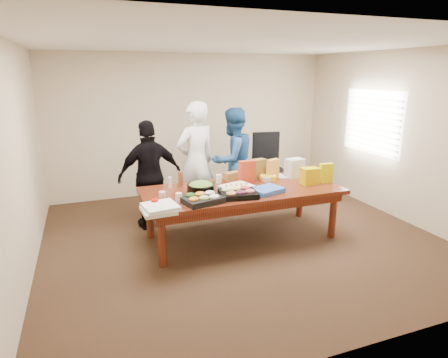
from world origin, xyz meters
name	(u,v)px	position (x,y,z in m)	size (l,w,h in m)	color
floor	(241,238)	(0.00, 0.00, -0.01)	(5.50, 5.00, 0.02)	#47301E
ceiling	(244,42)	(0.00, 0.00, 2.71)	(5.50, 5.00, 0.02)	white
wall_back	(193,124)	(0.00, 2.50, 1.35)	(5.50, 0.04, 2.70)	beige
wall_front	(368,204)	(0.00, -2.50, 1.35)	(5.50, 0.04, 2.70)	beige
wall_left	(19,163)	(-2.75, 0.00, 1.35)	(0.04, 5.00, 2.70)	beige
wall_right	(398,136)	(2.75, 0.00, 1.35)	(0.04, 5.00, 2.70)	beige
window_panel	(372,122)	(2.72, 0.60, 1.50)	(0.03, 1.40, 1.10)	white
window_blinds	(370,122)	(2.68, 0.60, 1.50)	(0.04, 1.36, 1.00)	beige
conference_table	(241,213)	(0.00, 0.00, 0.38)	(2.80, 1.20, 0.75)	#4C1C0F
office_chair	(271,170)	(1.15, 1.33, 0.61)	(0.62, 0.62, 1.21)	black
person_center	(196,162)	(-0.38, 0.98, 0.96)	(0.70, 0.46, 1.91)	white
person_right	(233,160)	(0.32, 1.15, 0.89)	(0.87, 0.67, 1.78)	#23518D
person_left	(150,175)	(-1.14, 0.86, 0.83)	(0.98, 0.41, 1.67)	black
veggie_tray	(202,200)	(-0.70, -0.36, 0.79)	(0.48, 0.38, 0.07)	black
fruit_tray	(238,194)	(-0.18, -0.31, 0.79)	(0.48, 0.38, 0.07)	black
sheet_cake	(236,188)	(-0.11, -0.06, 0.79)	(0.43, 0.32, 0.07)	white
salad_bowl	(201,188)	(-0.60, 0.02, 0.81)	(0.38, 0.38, 0.12)	black
chip_bag_blue	(267,190)	(0.26, -0.27, 0.78)	(0.42, 0.31, 0.06)	blue
chip_bag_red	(247,172)	(0.17, 0.20, 0.92)	(0.24, 0.10, 0.35)	red
chip_bag_yellow	(326,173)	(1.30, -0.14, 0.90)	(0.19, 0.08, 0.29)	#EEF302
chip_bag_orange	(273,169)	(0.65, 0.31, 0.90)	(0.20, 0.09, 0.31)	gold
mayo_jar	(219,179)	(-0.21, 0.38, 0.81)	(0.08, 0.08, 0.13)	white
mustard_bottle	(252,176)	(0.29, 0.28, 0.83)	(0.06, 0.06, 0.16)	#D9A408
dressing_bottle	(181,179)	(-0.78, 0.42, 0.86)	(0.07, 0.07, 0.22)	brown
ranch_bottle	(170,182)	(-0.94, 0.39, 0.83)	(0.05, 0.05, 0.16)	silver
banana_bunch	(268,178)	(0.54, 0.26, 0.79)	(0.24, 0.14, 0.08)	yellow
bread_loaf	(232,176)	(0.06, 0.52, 0.80)	(0.27, 0.12, 0.11)	olive
kraft_bag	(258,169)	(0.46, 0.43, 0.90)	(0.23, 0.13, 0.30)	brown
red_cup	(155,204)	(-1.30, -0.37, 0.81)	(0.09, 0.09, 0.12)	red
clear_cup_a	(179,197)	(-0.97, -0.24, 0.81)	(0.08, 0.08, 0.12)	white
clear_cup_b	(162,196)	(-1.16, -0.10, 0.81)	(0.08, 0.08, 0.12)	silver
pizza_box_lower	(158,210)	(-1.29, -0.52, 0.77)	(0.38, 0.38, 0.04)	beige
pizza_box_upper	(160,207)	(-1.26, -0.52, 0.82)	(0.38, 0.38, 0.04)	white
plate_a	(284,177)	(0.86, 0.34, 0.76)	(0.24, 0.24, 0.01)	white
plate_b	(274,175)	(0.76, 0.46, 0.76)	(0.26, 0.26, 0.02)	white
dip_bowl_a	(266,179)	(0.51, 0.24, 0.78)	(0.16, 0.16, 0.07)	silver
dip_bowl_b	(202,186)	(-0.52, 0.23, 0.78)	(0.15, 0.15, 0.06)	silver
grocery_bag_white	(295,168)	(1.02, 0.28, 0.90)	(0.27, 0.20, 0.29)	silver
grocery_bag_yellow	(310,176)	(1.02, -0.14, 0.87)	(0.25, 0.17, 0.25)	#E2C101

